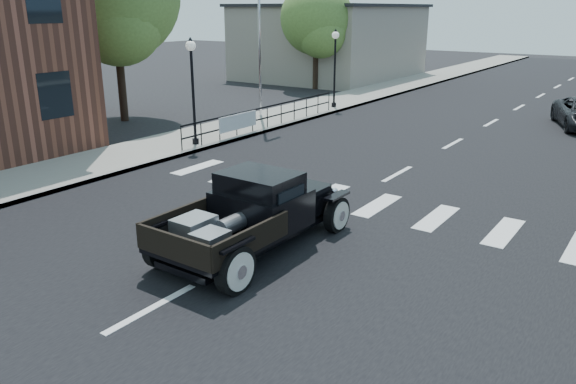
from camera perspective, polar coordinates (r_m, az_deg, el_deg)
The scene contains 12 objects.
ground at distance 12.01m, azimuth -2.97°, elevation -5.97°, with size 120.00×120.00×0.00m, color black.
road at distance 25.05m, azimuth 18.68°, elevation 5.94°, with size 14.00×80.00×0.02m, color black.
road_markings at distance 20.41m, azimuth 14.54°, elevation 3.67°, with size 12.00×60.00×0.06m, color silver, non-canonical shape.
sidewalk_left at distance 28.54m, azimuth 2.06°, elevation 8.40°, with size 3.00×80.00×0.15m, color gray.
low_building_left at distance 42.67m, azimuth 4.37°, elevation 14.88°, with size 10.00×12.00×5.00m, color gray.
railing at distance 23.72m, azimuth -2.12°, elevation 7.82°, with size 0.08×10.00×1.00m, color black, non-canonical shape.
banner at distance 22.18m, azimuth -5.07°, elevation 6.50°, with size 0.04×2.20×0.60m, color silver, non-canonical shape.
lamp_post_b at distance 20.70m, azimuth -9.62°, elevation 10.00°, with size 0.36×0.36×3.81m, color black, non-canonical shape.
lamp_post_c at distance 28.65m, azimuth 4.77°, elevation 12.39°, with size 0.36×0.36×3.81m, color black, non-canonical shape.
big_tree_near at distance 26.62m, azimuth -17.04°, elevation 15.87°, with size 5.71×5.71×8.38m, color #4E7030, non-canonical shape.
big_tree_far at distance 36.22m, azimuth 2.88°, elevation 15.57°, with size 4.47×4.47×6.57m, color #4E7030, non-canonical shape.
hotrod_pickup at distance 11.74m, azimuth -3.52°, elevation -2.08°, with size 2.29×4.90×1.70m, color black, non-canonical shape.
Camera 1 is at (6.78, -8.61, 4.90)m, focal length 35.00 mm.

